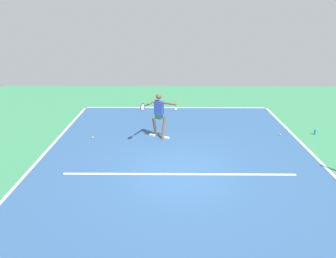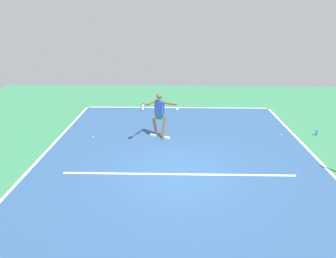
{
  "view_description": "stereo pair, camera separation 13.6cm",
  "coord_description": "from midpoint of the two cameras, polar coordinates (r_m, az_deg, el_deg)",
  "views": [
    {
      "loc": [
        0.28,
        7.99,
        4.63
      ],
      "look_at": [
        0.36,
        -1.38,
        0.9
      ],
      "focal_mm": 31.31,
      "sensor_mm": 36.0,
      "label": 1
    },
    {
      "loc": [
        0.15,
        7.98,
        4.63
      ],
      "look_at": [
        0.36,
        -1.38,
        0.9
      ],
      "focal_mm": 31.31,
      "sensor_mm": 36.0,
      "label": 2
    }
  ],
  "objects": [
    {
      "name": "court_line_sideline_right",
      "position": [
        10.27,
        -25.14,
        -7.3
      ],
      "size": [
        0.1,
        13.45,
        0.01
      ],
      "primitive_type": "cube",
      "color": "white",
      "rests_on": "ground_plane"
    },
    {
      "name": "court_line_centre_mark",
      "position": [
        15.18,
        2.08,
        3.96
      ],
      "size": [
        0.1,
        0.3,
        0.01
      ],
      "primitive_type": "cube",
      "color": "white",
      "rests_on": "ground_plane"
    },
    {
      "name": "court_line_baseline_near",
      "position": [
        15.37,
        2.07,
        4.19
      ],
      "size": [
        9.56,
        0.1,
        0.01
      ],
      "primitive_type": "cube",
      "color": "white",
      "rests_on": "ground_plane"
    },
    {
      "name": "ground_plane",
      "position": [
        9.23,
        2.5,
        -8.4
      ],
      "size": [
        23.18,
        23.18,
        0.0
      ],
      "primitive_type": "plane",
      "color": "#388456"
    },
    {
      "name": "tennis_player",
      "position": [
        11.3,
        -1.39,
        3.2
      ],
      "size": [
        1.29,
        1.14,
        1.81
      ],
      "rotation": [
        0.0,
        0.0,
        -0.45
      ],
      "color": "brown",
      "rests_on": "ground_plane"
    },
    {
      "name": "tennis_ball_by_sideline",
      "position": [
        12.69,
        21.47,
        -1.11
      ],
      "size": [
        0.07,
        0.07,
        0.07
      ],
      "primitive_type": "sphere",
      "color": "#C6E53D",
      "rests_on": "ground_plane"
    },
    {
      "name": "court_surface",
      "position": [
        9.23,
        2.5,
        -8.39
      ],
      "size": [
        9.56,
        13.45,
        0.0
      ],
      "primitive_type": "cube",
      "color": "#2D5484",
      "rests_on": "ground_plane"
    },
    {
      "name": "tennis_ball_by_baseline",
      "position": [
        11.97,
        -14.02,
        -1.54
      ],
      "size": [
        0.07,
        0.07,
        0.07
      ],
      "primitive_type": "sphere",
      "color": "#C6E53D",
      "rests_on": "ground_plane"
    },
    {
      "name": "water_bottle",
      "position": [
        13.31,
        27.2,
        -0.65
      ],
      "size": [
        0.07,
        0.07,
        0.22
      ],
      "primitive_type": "cylinder",
      "color": "blue",
      "rests_on": "ground_plane"
    },
    {
      "name": "court_line_sideline_left",
      "position": [
        10.47,
        29.61,
        -7.61
      ],
      "size": [
        0.1,
        13.45,
        0.01
      ],
      "primitive_type": "cube",
      "color": "white",
      "rests_on": "ground_plane"
    },
    {
      "name": "court_line_service",
      "position": [
        9.12,
        2.52,
        -8.79
      ],
      "size": [
        7.17,
        0.1,
        0.01
      ],
      "primitive_type": "cube",
      "color": "white",
      "rests_on": "ground_plane"
    }
  ]
}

